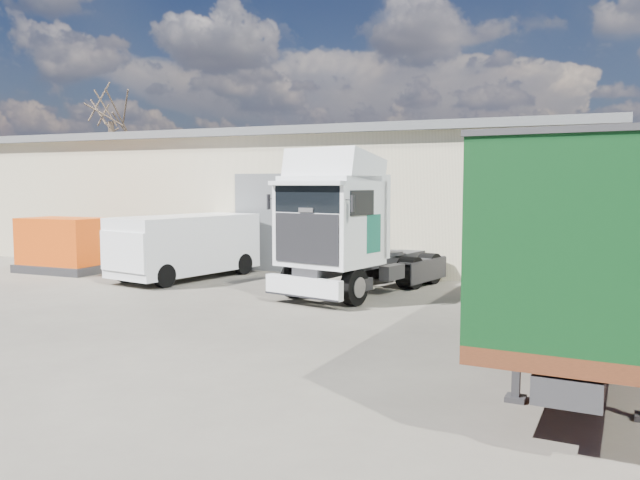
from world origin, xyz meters
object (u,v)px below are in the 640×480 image
(box_trailer, at_px, (598,230))
(bare_tree, at_px, (111,106))
(tractor_unit, at_px, (346,235))
(orange_skip, at_px, (64,248))
(panel_van, at_px, (181,246))

(box_trailer, bearing_deg, bare_tree, 151.12)
(tractor_unit, xyz_separation_m, box_trailer, (6.39, -3.82, 0.56))
(bare_tree, height_order, orange_skip, bare_tree)
(panel_van, bearing_deg, bare_tree, 150.10)
(panel_van, bearing_deg, orange_skip, -164.81)
(tractor_unit, distance_m, orange_skip, 11.33)
(bare_tree, relative_size, box_trailer, 0.83)
(bare_tree, height_order, tractor_unit, bare_tree)
(bare_tree, xyz_separation_m, tractor_unit, (19.74, -13.90, -6.16))
(panel_van, xyz_separation_m, orange_skip, (-4.99, -0.12, -0.24))
(box_trailer, distance_m, orange_skip, 18.33)
(tractor_unit, bearing_deg, orange_skip, -169.89)
(box_trailer, bearing_deg, tractor_unit, 154.36)
(orange_skip, bearing_deg, panel_van, 3.20)
(tractor_unit, relative_size, box_trailer, 0.56)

